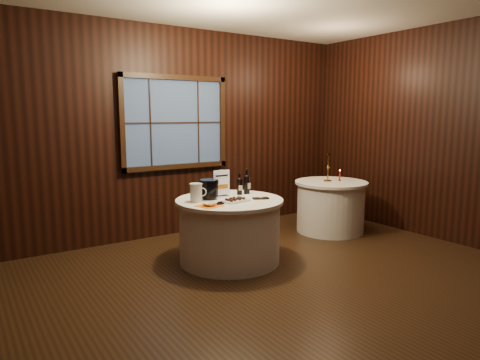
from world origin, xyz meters
TOP-DOWN VIEW (x-y plane):
  - ground at (0.00, 0.00)m, footprint 6.00×6.00m
  - back_wall at (0.00, 2.48)m, footprint 6.00×0.10m
  - main_table at (0.00, 1.00)m, footprint 1.28×1.28m
  - side_table at (2.00, 1.30)m, footprint 1.08×1.08m
  - sign_stand at (-0.01, 1.16)m, footprint 0.21×0.11m
  - port_bottle_left at (0.26, 1.17)m, footprint 0.07×0.07m
  - port_bottle_right at (0.37, 1.17)m, footprint 0.08×0.09m
  - ice_bucket at (-0.20, 1.14)m, footprint 0.23×0.23m
  - chocolate_plate at (-0.02, 0.85)m, footprint 0.33×0.25m
  - chocolate_box at (0.32, 0.80)m, footprint 0.21×0.16m
  - grape_bunch at (-0.25, 0.79)m, footprint 0.15×0.06m
  - glass_pitcher at (-0.40, 1.08)m, footprint 0.20×0.15m
  - orange_napkin at (-0.39, 0.79)m, footprint 0.29×0.29m
  - cracker_bowl at (-0.39, 0.79)m, footprint 0.19×0.19m
  - brass_candlestick at (1.93, 1.31)m, footprint 0.12×0.12m
  - red_candle at (2.13, 1.25)m, footprint 0.05×0.05m

SIDE VIEW (x-z plane):
  - ground at x=0.00m, z-range 0.00..0.00m
  - main_table at x=0.00m, z-range 0.00..0.77m
  - side_table at x=2.00m, z-range 0.00..0.77m
  - orange_napkin at x=-0.39m, z-range 0.77..0.77m
  - chocolate_box at x=0.32m, z-range 0.77..0.79m
  - grape_bunch at x=-0.25m, z-range 0.77..0.80m
  - chocolate_plate at x=-0.02m, z-range 0.77..0.81m
  - cracker_bowl at x=-0.39m, z-range 0.77..0.81m
  - red_candle at x=2.13m, z-range 0.75..0.93m
  - glass_pitcher at x=-0.40m, z-range 0.77..0.99m
  - sign_stand at x=-0.01m, z-range 0.72..1.06m
  - port_bottle_left at x=0.26m, z-range 0.75..1.03m
  - ice_bucket at x=-0.20m, z-range 0.78..1.01m
  - port_bottle_right at x=0.37m, z-range 0.75..1.07m
  - brass_candlestick at x=1.93m, z-range 0.71..1.14m
  - back_wall at x=0.00m, z-range 0.04..3.04m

